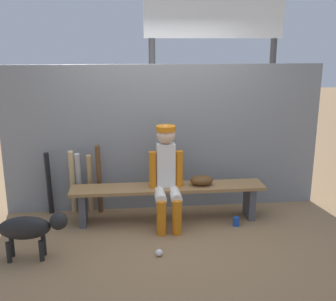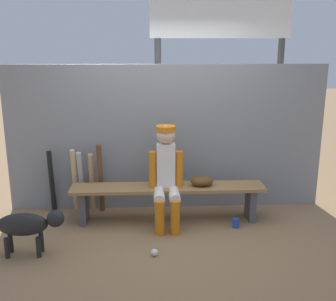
% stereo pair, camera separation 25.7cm
% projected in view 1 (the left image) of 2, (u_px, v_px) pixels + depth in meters
% --- Properties ---
extents(ground_plane, '(30.00, 30.00, 0.00)m').
position_uv_depth(ground_plane, '(168.00, 220.00, 5.07)').
color(ground_plane, olive).
extents(chainlink_fence, '(4.10, 0.03, 1.89)m').
position_uv_depth(chainlink_fence, '(164.00, 138.00, 5.25)').
color(chainlink_fence, gray).
rests_on(chainlink_fence, ground_plane).
extents(dugout_bench, '(2.37, 0.36, 0.45)m').
position_uv_depth(dugout_bench, '(168.00, 194.00, 4.98)').
color(dugout_bench, olive).
rests_on(dugout_bench, ground_plane).
extents(player_seated, '(0.41, 0.55, 1.20)m').
position_uv_depth(player_seated, '(167.00, 173.00, 4.80)').
color(player_seated, silver).
rests_on(player_seated, ground_plane).
extents(baseball_glove, '(0.28, 0.20, 0.12)m').
position_uv_depth(baseball_glove, '(202.00, 180.00, 4.98)').
color(baseball_glove, '#593819').
rests_on(baseball_glove, dugout_bench).
extents(bat_wood_dark, '(0.06, 0.20, 0.93)m').
position_uv_depth(bat_wood_dark, '(99.00, 180.00, 5.14)').
color(bat_wood_dark, brown).
rests_on(bat_wood_dark, ground_plane).
extents(bat_wood_tan, '(0.08, 0.22, 0.80)m').
position_uv_depth(bat_wood_tan, '(90.00, 184.00, 5.20)').
color(bat_wood_tan, tan).
rests_on(bat_wood_tan, ground_plane).
extents(bat_aluminum_silver, '(0.07, 0.24, 0.83)m').
position_uv_depth(bat_aluminum_silver, '(79.00, 183.00, 5.17)').
color(bat_aluminum_silver, '#B7B7BC').
rests_on(bat_aluminum_silver, ground_plane).
extents(bat_wood_natural, '(0.09, 0.24, 0.86)m').
position_uv_depth(bat_wood_natural, '(72.00, 182.00, 5.14)').
color(bat_wood_natural, tan).
rests_on(bat_wood_natural, ground_plane).
extents(bat_aluminum_black, '(0.07, 0.17, 0.84)m').
position_uv_depth(bat_aluminum_black, '(49.00, 184.00, 5.14)').
color(bat_aluminum_black, black).
rests_on(bat_aluminum_black, ground_plane).
extents(baseball, '(0.07, 0.07, 0.07)m').
position_uv_depth(baseball, '(159.00, 253.00, 4.20)').
color(baseball, white).
rests_on(baseball, ground_plane).
extents(cup_on_ground, '(0.08, 0.08, 0.11)m').
position_uv_depth(cup_on_ground, '(236.00, 221.00, 4.90)').
color(cup_on_ground, '#1E47AD').
rests_on(cup_on_ground, ground_plane).
extents(cup_on_bench, '(0.08, 0.08, 0.11)m').
position_uv_depth(cup_on_bench, '(172.00, 181.00, 4.98)').
color(cup_on_bench, silver).
rests_on(cup_on_bench, dugout_bench).
extents(scoreboard, '(2.40, 0.27, 3.25)m').
position_uv_depth(scoreboard, '(218.00, 33.00, 6.13)').
color(scoreboard, '#3F3F42').
rests_on(scoreboard, ground_plane).
extents(dog, '(0.84, 0.20, 0.49)m').
position_uv_depth(dog, '(30.00, 228.00, 4.09)').
color(dog, black).
rests_on(dog, ground_plane).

